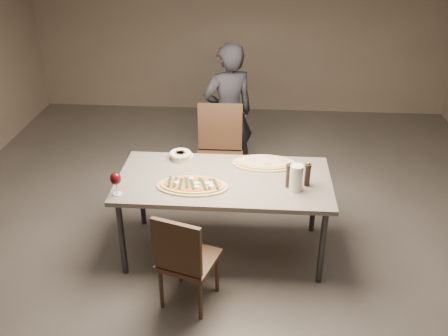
# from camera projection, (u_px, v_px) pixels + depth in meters

# --- Properties ---
(room) EXTENTS (7.00, 7.00, 7.00)m
(room) POSITION_uv_depth(u_px,v_px,m) (224.00, 106.00, 3.89)
(room) COLOR #5A544D
(room) RESTS_ON ground
(dining_table) EXTENTS (1.80, 0.90, 0.75)m
(dining_table) POSITION_uv_depth(u_px,v_px,m) (224.00, 184.00, 4.23)
(dining_table) COLOR slate
(dining_table) RESTS_ON ground
(zucchini_pizza) EXTENTS (0.59, 0.33, 0.05)m
(zucchini_pizza) POSITION_uv_depth(u_px,v_px,m) (193.00, 185.00, 4.07)
(zucchini_pizza) COLOR tan
(zucchini_pizza) RESTS_ON dining_table
(ham_pizza) EXTENTS (0.57, 0.32, 0.04)m
(ham_pizza) POSITION_uv_depth(u_px,v_px,m) (264.00, 163.00, 4.42)
(ham_pizza) COLOR tan
(ham_pizza) RESTS_ON dining_table
(bread_basket) EXTENTS (0.20, 0.20, 0.07)m
(bread_basket) POSITION_uv_depth(u_px,v_px,m) (180.00, 155.00, 4.50)
(bread_basket) COLOR beige
(bread_basket) RESTS_ON dining_table
(oil_dish) EXTENTS (0.12, 0.12, 0.01)m
(oil_dish) POSITION_uv_depth(u_px,v_px,m) (269.00, 162.00, 4.45)
(oil_dish) COLOR white
(oil_dish) RESTS_ON dining_table
(pepper_mill_left) EXTENTS (0.06, 0.06, 0.22)m
(pepper_mill_left) POSITION_uv_depth(u_px,v_px,m) (289.00, 175.00, 4.03)
(pepper_mill_left) COLOR black
(pepper_mill_left) RESTS_ON dining_table
(pepper_mill_right) EXTENTS (0.05, 0.05, 0.21)m
(pepper_mill_right) POSITION_uv_depth(u_px,v_px,m) (308.00, 174.00, 4.06)
(pepper_mill_right) COLOR black
(pepper_mill_right) RESTS_ON dining_table
(carafe) EXTENTS (0.11, 0.11, 0.22)m
(carafe) POSITION_uv_depth(u_px,v_px,m) (296.00, 178.00, 3.98)
(carafe) COLOR silver
(carafe) RESTS_ON dining_table
(wine_glass) EXTENTS (0.09, 0.09, 0.20)m
(wine_glass) POSITION_uv_depth(u_px,v_px,m) (116.00, 179.00, 3.91)
(wine_glass) COLOR silver
(wine_glass) RESTS_ON dining_table
(side_plate) EXTENTS (0.19, 0.19, 0.01)m
(side_plate) POSITION_uv_depth(u_px,v_px,m) (183.00, 156.00, 4.56)
(side_plate) COLOR white
(side_plate) RESTS_ON dining_table
(chair_near) EXTENTS (0.50, 0.50, 0.85)m
(chair_near) POSITION_uv_depth(u_px,v_px,m) (184.00, 257.00, 3.71)
(chair_near) COLOR #412B1B
(chair_near) RESTS_ON ground
(chair_far) EXTENTS (0.48, 0.48, 1.01)m
(chair_far) POSITION_uv_depth(u_px,v_px,m) (219.00, 149.00, 5.12)
(chair_far) COLOR #412B1B
(chair_far) RESTS_ON ground
(diner) EXTENTS (0.67, 0.58, 1.56)m
(diner) POSITION_uv_depth(u_px,v_px,m) (228.00, 114.00, 5.39)
(diner) COLOR black
(diner) RESTS_ON ground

